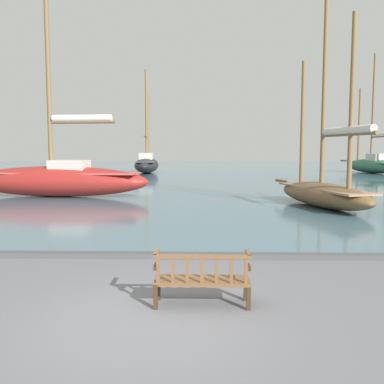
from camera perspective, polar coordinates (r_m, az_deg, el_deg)
The scene contains 8 objects.
ground_plane at distance 6.91m, azimuth -5.97°, elevation -16.71°, with size 160.00×160.00×0.00m, color slate.
harbor_water at distance 50.41m, azimuth 0.57°, elevation 2.75°, with size 100.00×80.00×0.08m, color slate.
quay_edge_kerb at distance 10.54m, azimuth -3.21°, elevation -8.43°, with size 40.00×0.30×0.12m, color #4C4C50.
park_bench at distance 7.33m, azimuth 1.34°, elevation -11.44°, with size 1.60×0.53×0.92m.
sailboat_far_starboard at distance 24.31m, azimuth -17.59°, elevation 1.73°, with size 12.23×3.25×11.03m.
sailboat_outer_starboard at distance 50.42m, azimuth 22.92°, elevation 3.59°, with size 4.30×11.05×12.72m.
sailboat_mid_port at distance 47.14m, azimuth -6.06°, elevation 3.83°, with size 3.03×8.84×11.17m.
sailboat_nearest_starboard at distance 19.84m, azimuth 17.16°, elevation 0.44°, with size 3.66×8.36×9.64m.
Camera 1 is at (0.86, -6.33, 2.63)m, focal length 40.00 mm.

